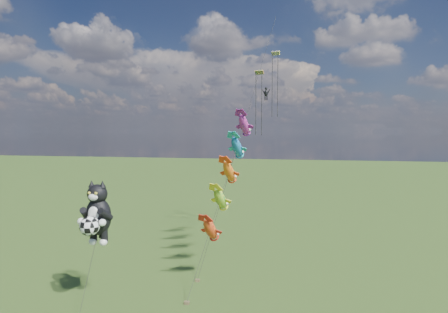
# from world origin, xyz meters

# --- Properties ---
(ground) EXTENTS (300.00, 300.00, 0.00)m
(ground) POSITION_xyz_m (0.00, 0.00, 0.00)
(ground) COLOR #1C380E
(cat_kite_rig) EXTENTS (2.24, 3.97, 9.54)m
(cat_kite_rig) POSITION_xyz_m (3.31, -2.73, 7.04)
(cat_kite_rig) COLOR brown
(cat_kite_rig) RESTS_ON ground
(fish_windsock_rig) EXTENTS (3.29, 15.71, 16.51)m
(fish_windsock_rig) POSITION_xyz_m (11.37, 7.56, 9.28)
(fish_windsock_rig) COLOR brown
(fish_windsock_rig) RESTS_ON ground
(parafoil_rig) EXTENTS (6.28, 16.72, 27.22)m
(parafoil_rig) POSITION_xyz_m (13.85, 17.13, 17.84)
(parafoil_rig) COLOR brown
(parafoil_rig) RESTS_ON ground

